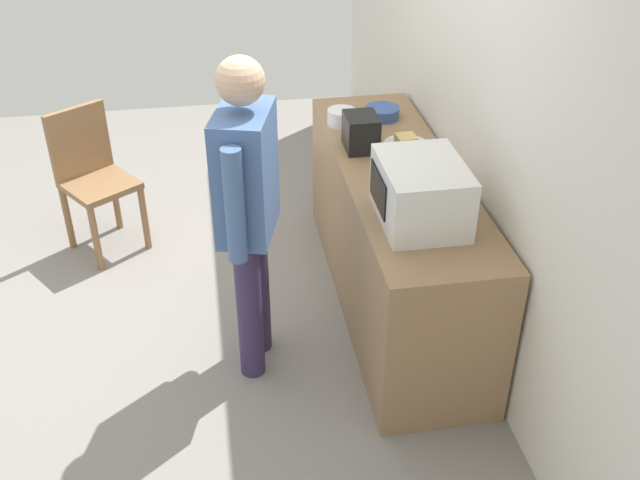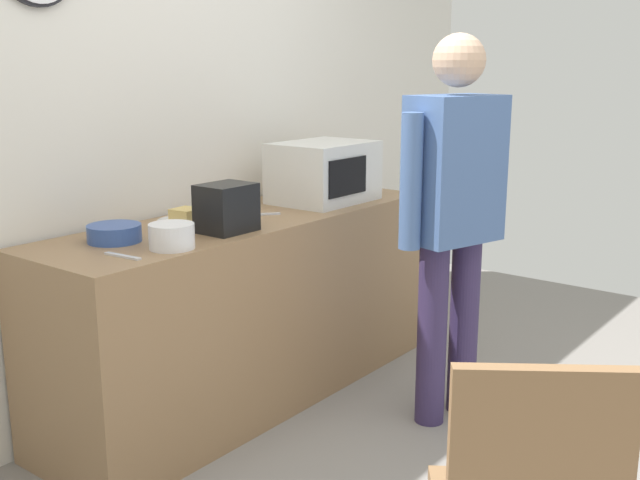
# 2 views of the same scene
# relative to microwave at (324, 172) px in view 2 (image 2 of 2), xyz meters

# --- Properties ---
(back_wall) EXTENTS (5.40, 0.13, 2.60)m
(back_wall) POSITION_rel_microwave_xyz_m (-0.74, 0.42, 0.27)
(back_wall) COLOR silver
(back_wall) RESTS_ON ground_plane
(kitchen_counter) EXTENTS (2.10, 0.62, 0.88)m
(kitchen_counter) POSITION_rel_microwave_xyz_m (-0.53, 0.04, -0.59)
(kitchen_counter) COLOR #93704C
(kitchen_counter) RESTS_ON ground_plane
(microwave) EXTENTS (0.50, 0.39, 0.30)m
(microwave) POSITION_rel_microwave_xyz_m (0.00, 0.00, 0.00)
(microwave) COLOR silver
(microwave) RESTS_ON kitchen_counter
(sandwich_plate) EXTENTS (0.26, 0.26, 0.07)m
(sandwich_plate) POSITION_rel_microwave_xyz_m (-0.80, 0.15, -0.13)
(sandwich_plate) COLOR white
(sandwich_plate) RESTS_ON kitchen_counter
(salad_bowl) EXTENTS (0.21, 0.21, 0.07)m
(salad_bowl) POSITION_rel_microwave_xyz_m (-1.21, 0.11, -0.12)
(salad_bowl) COLOR #33519E
(salad_bowl) RESTS_ON kitchen_counter
(cereal_bowl) EXTENTS (0.17, 0.17, 0.10)m
(cereal_bowl) POSITION_rel_microwave_xyz_m (-1.15, -0.16, -0.10)
(cereal_bowl) COLOR white
(cereal_bowl) RESTS_ON kitchen_counter
(toaster) EXTENTS (0.22, 0.18, 0.20)m
(toaster) POSITION_rel_microwave_xyz_m (-0.81, -0.11, -0.05)
(toaster) COLOR black
(toaster) RESTS_ON kitchen_counter
(fork_utensil) EXTENTS (0.04, 0.17, 0.01)m
(fork_utensil) POSITION_rel_microwave_xyz_m (-1.35, -0.12, -0.15)
(fork_utensil) COLOR silver
(fork_utensil) RESTS_ON kitchen_counter
(spoon_utensil) EXTENTS (0.14, 0.12, 0.01)m
(spoon_utensil) POSITION_rel_microwave_xyz_m (-0.46, 0.01, -0.15)
(spoon_utensil) COLOR silver
(spoon_utensil) RESTS_ON kitchen_counter
(person_standing) EXTENTS (0.57, 0.34, 1.69)m
(person_standing) POSITION_rel_microwave_xyz_m (-0.14, -0.80, -0.05)
(person_standing) COLOR #342950
(person_standing) RESTS_ON ground_plane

